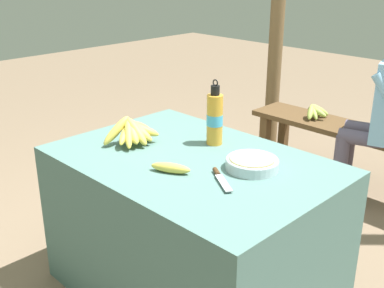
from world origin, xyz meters
The scene contains 8 objects.
market_counter centered at (0.00, 0.00, 0.35)m, with size 1.21×0.84×0.70m.
banana_bunch_ripe centered at (-0.32, -0.07, 0.76)m, with size 0.18×0.28×0.14m.
serving_bowl centered at (0.25, 0.10, 0.72)m, with size 0.22×0.22×0.05m.
water_bottle centered at (-0.05, 0.20, 0.82)m, with size 0.07×0.07×0.31m.
loose_banana_front centered at (0.04, -0.16, 0.72)m, with size 0.17×0.11×0.04m.
knife centered at (0.22, -0.07, 0.71)m, with size 0.19×0.13×0.02m.
wooden_bench centered at (0.15, 1.50, 0.39)m, with size 1.76×0.32×0.46m.
banana_bunch_green centered at (-0.30, 1.51, 0.51)m, with size 0.15×0.24×0.11m.
Camera 1 is at (1.35, -1.34, 1.51)m, focal length 45.00 mm.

